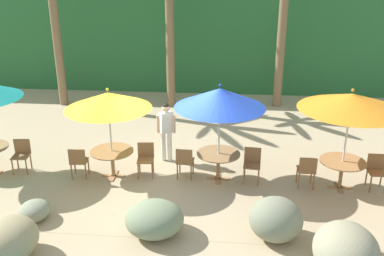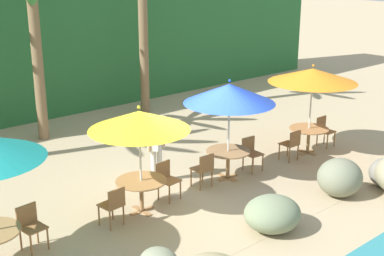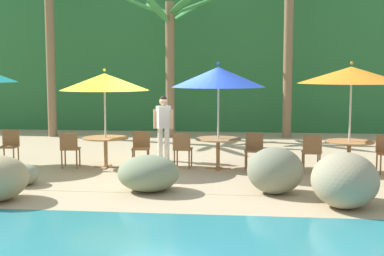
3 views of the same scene
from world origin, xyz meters
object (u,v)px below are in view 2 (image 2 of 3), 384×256
object	(u,v)px
umbrella_yellow	(139,120)
waiter_in_white	(156,144)
dining_table_orange	(309,132)
umbrella_orange	(313,75)
palm_tree_second	(35,27)
chair_yellow_inland	(114,204)
chair_blue_inland	(204,168)
chair_yellow_seaward	(166,178)
dining_table_blue	(228,155)
chair_blue_seaward	(251,151)
umbrella_blue	(229,93)
dining_table_yellow	(141,186)
chair_orange_inland	(292,143)
chair_teal_seaward	(30,224)
chair_orange_seaward	(324,129)

from	to	relation	value
umbrella_yellow	waiter_in_white	distance (m)	1.98
dining_table_orange	umbrella_orange	bearing A→B (deg)	8.88
umbrella_orange	dining_table_orange	xyz separation A→B (m)	(-0.00, -0.00, -1.63)
palm_tree_second	chair_yellow_inland	bearing A→B (deg)	-103.97
umbrella_yellow	umbrella_orange	size ratio (longest dim) A/B	0.94
chair_yellow_inland	dining_table_orange	distance (m)	6.58
chair_blue_inland	umbrella_orange	xyz separation A→B (m)	(3.87, -0.14, 1.73)
umbrella_orange	waiter_in_white	distance (m)	4.81
chair_yellow_seaward	dining_table_blue	xyz separation A→B (m)	(1.89, -0.09, 0.10)
chair_blue_seaward	chair_blue_inland	distance (m)	1.71
umbrella_blue	palm_tree_second	xyz separation A→B (m)	(-2.01, 5.93, 1.21)
palm_tree_second	dining_table_orange	bearing A→B (deg)	-50.57
dining_table_yellow	chair_yellow_inland	size ratio (longest dim) A/B	1.26
chair_blue_seaward	dining_table_yellow	bearing A→B (deg)	-178.18
chair_blue_seaward	chair_orange_inland	bearing A→B (deg)	-12.40
chair_teal_seaward	dining_table_blue	world-z (taller)	chair_teal_seaward
umbrella_blue	umbrella_orange	bearing A→B (deg)	-3.49
palm_tree_second	waiter_in_white	size ratio (longest dim) A/B	2.91
chair_yellow_inland	umbrella_yellow	bearing A→B (deg)	12.75
chair_yellow_seaward	dining_table_blue	world-z (taller)	chair_yellow_seaward
umbrella_orange	chair_orange_seaward	size ratio (longest dim) A/B	2.94
chair_orange_seaward	chair_blue_seaward	bearing A→B (deg)	177.76
chair_teal_seaward	umbrella_yellow	size ratio (longest dim) A/B	0.36
waiter_in_white	chair_yellow_seaward	bearing A→B (deg)	-114.45
chair_blue_seaward	chair_blue_inland	world-z (taller)	same
umbrella_yellow	chair_orange_inland	size ratio (longest dim) A/B	2.76
chair_blue_seaward	palm_tree_second	xyz separation A→B (m)	(-2.87, 5.91, 2.89)
palm_tree_second	umbrella_yellow	bearing A→B (deg)	-96.74
chair_yellow_inland	umbrella_blue	xyz separation A→B (m)	(3.56, 0.28, 1.68)
chair_yellow_seaward	dining_table_blue	size ratio (longest dim) A/B	0.79
dining_table_blue	waiter_in_white	size ratio (longest dim) A/B	0.65
dining_table_blue	dining_table_orange	xyz separation A→B (m)	(3.02, -0.18, 0.00)
chair_teal_seaward	umbrella_blue	world-z (taller)	umbrella_blue
dining_table_yellow	chair_orange_inland	distance (m)	4.89
umbrella_yellow	chair_orange_seaward	size ratio (longest dim) A/B	2.76
umbrella_yellow	palm_tree_second	size ratio (longest dim) A/B	0.48
chair_yellow_seaward	chair_yellow_inland	size ratio (longest dim) A/B	1.00
chair_blue_seaward	umbrella_orange	bearing A→B (deg)	-5.46
chair_blue_seaward	chair_orange_inland	xyz separation A→B (m)	(1.31, -0.29, 0.00)
chair_yellow_inland	umbrella_blue	world-z (taller)	umbrella_blue
chair_orange_seaward	waiter_in_white	distance (m)	5.47
umbrella_blue	chair_blue_seaward	bearing A→B (deg)	1.51
umbrella_blue	chair_blue_seaward	xyz separation A→B (m)	(0.85, 0.02, -1.68)
chair_yellow_seaward	umbrella_orange	world-z (taller)	umbrella_orange
chair_yellow_seaward	umbrella_blue	distance (m)	2.53
umbrella_blue	dining_table_blue	size ratio (longest dim) A/B	2.31
dining_table_yellow	chair_yellow_seaward	world-z (taller)	chair_yellow_seaward
chair_yellow_inland	chair_orange_inland	size ratio (longest dim) A/B	1.00
chair_blue_inland	dining_table_orange	world-z (taller)	chair_blue_inland
chair_orange_seaward	umbrella_orange	bearing A→B (deg)	-174.04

